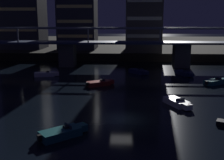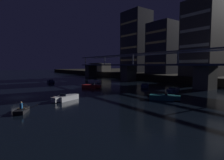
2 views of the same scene
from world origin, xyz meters
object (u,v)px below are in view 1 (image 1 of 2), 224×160
Objects in this scene: tower_central at (143,10)px; speedboat_far_right at (138,72)px; speedboat_mid_center at (100,83)px; speedboat_mid_right at (184,73)px; speedboat_near_right at (46,74)px; speedboat_far_center at (177,102)px; tower_west_tall at (78,14)px; speedboat_near_center at (62,133)px; river_bridge at (124,49)px; speedboat_near_left at (216,82)px.

speedboat_far_right is at bearing -94.92° from tower_central.
speedboat_mid_center is 0.96× the size of speedboat_mid_right.
speedboat_near_right and speedboat_mid_right have the same top height.
speedboat_far_center and speedboat_far_right have the same top height.
speedboat_far_right is (17.62, -29.77, -12.53)m from tower_west_tall.
speedboat_mid_center is at bearing 85.81° from speedboat_near_center.
river_bridge is 19.33m from tower_central.
speedboat_mid_center and speedboat_mid_right have the same top height.
speedboat_near_right is (-32.03, 5.58, 0.00)m from speedboat_near_left.
tower_central is 5.22× the size of speedboat_near_center.
tower_west_tall is 4.77× the size of speedboat_near_center.
speedboat_mid_center is at bearing -148.32° from speedboat_mid_right.
tower_central is (5.33, 15.82, 9.73)m from river_bridge.
speedboat_near_center is 22.05m from speedboat_mid_center.
tower_central is 40.09m from speedboat_mid_center.
speedboat_near_right and speedboat_far_center have the same top height.
speedboat_near_right is at bearing -168.54° from speedboat_far_right.
speedboat_mid_center is at bearing -75.85° from tower_west_tall.
speedboat_mid_right is (-3.91, 8.04, 0.00)m from speedboat_near_left.
speedboat_near_left and speedboat_near_center have the same top height.
speedboat_mid_right is at bearing 76.44° from speedboat_far_center.
speedboat_near_right is 13.95m from speedboat_mid_center.
speedboat_near_left is 0.96× the size of speedboat_far_center.
speedboat_near_center is at bearing -97.52° from river_bridge.
speedboat_far_center is at bearing -79.56° from speedboat_far_right.
speedboat_far_center is at bearing -87.58° from tower_central.
speedboat_near_right is at bearing 146.44° from speedboat_mid_center.
river_bridge is 18.48× the size of speedboat_near_left.
speedboat_near_right is (-1.21, -33.59, -12.53)m from tower_west_tall.
speedboat_near_left is at bearing -9.88° from speedboat_near_right.
speedboat_far_center is at bearing -67.41° from tower_west_tall.
tower_west_tall is 51.38m from speedboat_near_left.
speedboat_mid_center and speedboat_far_right have the same top height.
speedboat_near_center and speedboat_near_right have the same top height.
speedboat_near_center is at bearing -94.19° from speedboat_mid_center.
river_bridge reaches higher than speedboat_far_center.
speedboat_near_left is 8.94m from speedboat_mid_right.
tower_west_tall is 4.83× the size of speedboat_far_right.
speedboat_mid_center is 19.38m from speedboat_mid_right.
speedboat_far_right is at bearing -70.97° from river_bridge.
speedboat_far_center is at bearing -124.37° from speedboat_near_left.
river_bridge is 4.06× the size of tower_west_tall.
river_bridge is at bearing 102.99° from speedboat_far_center.
tower_west_tall is 35.87m from speedboat_near_right.
speedboat_near_right is (-20.98, -28.84, -13.55)m from tower_central.
speedboat_far_center is at bearing -77.01° from river_bridge.
tower_central reaches higher than speedboat_far_right.
speedboat_mid_center is 13.59m from speedboat_far_right.
tower_central is at bearing 85.08° from speedboat_far_right.
speedboat_far_right is (-2.16, -25.02, -13.55)m from tower_central.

